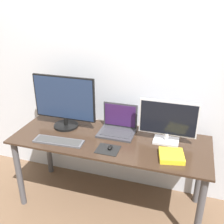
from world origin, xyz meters
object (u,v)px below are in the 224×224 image
object	(u,v)px
mouse	(110,147)
monitor_left	(64,102)
monitor_right	(168,122)
laptop	(118,126)
keyboard	(59,141)
book	(171,156)

from	to	relation	value
mouse	monitor_left	bearing A→B (deg)	153.51
monitor_right	mouse	distance (m)	0.53
monitor_left	monitor_right	world-z (taller)	monitor_left
laptop	mouse	size ratio (longest dim) A/B	5.49
monitor_right	keyboard	world-z (taller)	monitor_right
keyboard	book	distance (m)	0.95
monitor_right	book	xyz separation A→B (m)	(0.07, -0.24, -0.17)
book	keyboard	bearing A→B (deg)	-177.06
monitor_right	laptop	distance (m)	0.47
monitor_right	keyboard	bearing A→B (deg)	-162.05
keyboard	book	size ratio (longest dim) A/B	1.95
book	laptop	bearing A→B (deg)	151.07
laptop	monitor_right	bearing A→B (deg)	-6.16
laptop	keyboard	xyz separation A→B (m)	(-0.43, -0.33, -0.05)
laptop	keyboard	size ratio (longest dim) A/B	0.73
monitor_right	keyboard	size ratio (longest dim) A/B	1.10
monitor_left	keyboard	distance (m)	0.38
monitor_right	mouse	size ratio (longest dim) A/B	8.22
monitor_left	monitor_right	size ratio (longest dim) A/B	1.24
keyboard	book	xyz separation A→B (m)	(0.95, 0.05, 0.01)
book	monitor_left	bearing A→B (deg)	166.94
monitor_left	mouse	xyz separation A→B (m)	(0.53, -0.26, -0.24)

